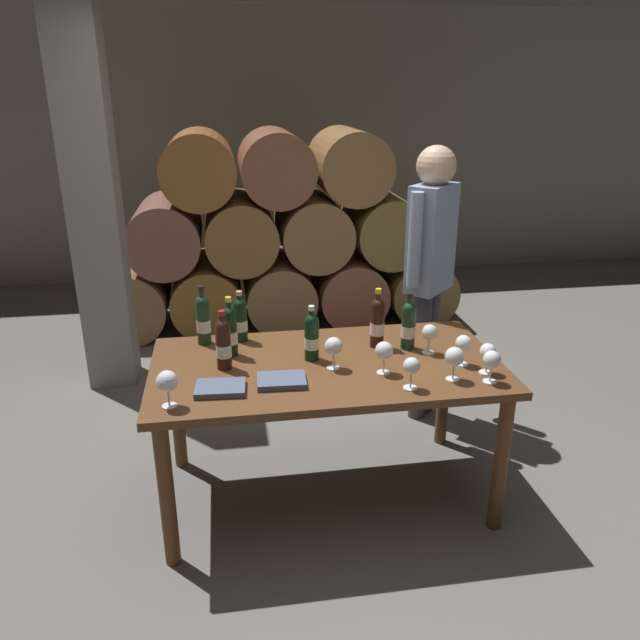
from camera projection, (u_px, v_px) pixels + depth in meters
ground_plane at (326, 493)px, 3.28m from camera, size 14.00×14.00×0.00m
cellar_back_wall at (262, 147)px, 6.65m from camera, size 10.00×0.24×2.80m
barrel_stack at (277, 240)px, 5.41m from camera, size 3.12×0.90×1.69m
stone_pillar at (94, 202)px, 4.10m from camera, size 0.32×0.32×2.60m
dining_table at (326, 380)px, 3.04m from camera, size 1.70×0.90×0.76m
wine_bottle_0 at (312, 336)px, 3.01m from camera, size 0.07×0.07×0.28m
wine_bottle_1 at (230, 331)px, 3.05m from camera, size 0.07×0.07×0.31m
wine_bottle_2 at (223, 344)px, 2.91m from camera, size 0.07×0.07×0.29m
wine_bottle_3 at (240, 319)px, 3.23m from camera, size 0.07×0.07×0.28m
wine_bottle_4 at (408, 325)px, 3.14m from camera, size 0.07×0.07×0.30m
wine_bottle_5 at (377, 322)px, 3.16m from camera, size 0.07×0.07×0.31m
wine_bottle_6 at (203, 319)px, 3.19m from camera, size 0.07×0.07×0.31m
wine_glass_0 at (492, 360)px, 2.78m from camera, size 0.08×0.08×0.15m
wine_glass_1 at (463, 344)px, 2.95m from camera, size 0.08×0.08×0.15m
wine_glass_2 at (167, 382)px, 2.56m from camera, size 0.09×0.09×0.16m
wine_glass_3 at (454, 357)px, 2.80m from camera, size 0.09×0.09×0.16m
wine_glass_4 at (430, 333)px, 3.08m from camera, size 0.08×0.08×0.15m
wine_glass_5 at (334, 347)px, 2.91m from camera, size 0.09×0.09×0.16m
wine_glass_6 at (411, 367)px, 2.72m from camera, size 0.08×0.08×0.15m
wine_glass_7 at (384, 351)px, 2.87m from camera, size 0.09×0.09×0.16m
wine_glass_8 at (488, 352)px, 2.87m from camera, size 0.08×0.08×0.15m
tasting_notebook at (220, 388)px, 2.73m from camera, size 0.23×0.17×0.03m
leather_ledger at (281, 381)px, 2.80m from camera, size 0.23×0.17×0.03m
sommelier_presenting at (430, 260)px, 3.71m from camera, size 0.38×0.37×1.72m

